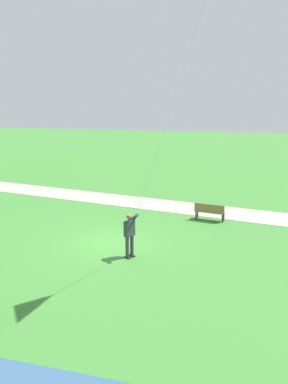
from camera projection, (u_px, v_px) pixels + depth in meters
ground_plane at (111, 243)px, 15.77m from camera, size 120.00×120.00×0.00m
walkway_path at (182, 207)px, 21.00m from camera, size 7.28×31.99×0.02m
person_kite_flyer at (130, 231)px, 14.09m from camera, size 0.53×0.62×1.83m
park_bench_near_walkway at (210, 211)px, 18.62m from camera, size 0.66×1.55×0.88m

